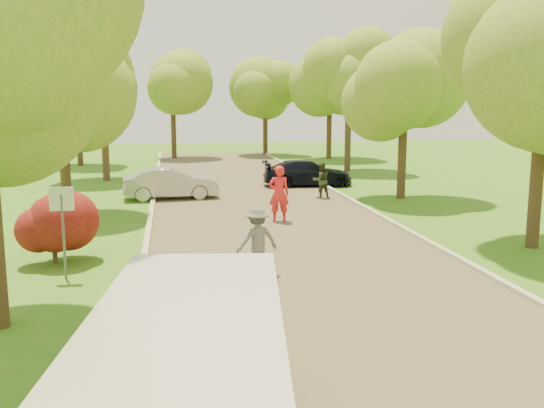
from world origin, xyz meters
TOP-DOWN VIEW (x-y plane):
  - ground at (0.00, 0.00)m, footprint 100.00×100.00m
  - road at (0.00, 8.00)m, footprint 8.00×60.00m
  - curb_left at (-4.05, 8.00)m, footprint 0.18×60.00m
  - curb_right at (4.05, 8.00)m, footprint 0.18×60.00m
  - street_sign at (-5.80, 4.00)m, footprint 0.55×0.06m
  - red_shrub at (-6.30, 5.50)m, footprint 1.70×1.70m
  - tree_l_midb at (-6.81, 12.00)m, footprint 4.30×4.20m
  - tree_l_far at (-6.39, 22.00)m, footprint 4.92×4.80m
  - tree_r_midb at (6.60, 14.00)m, footprint 4.51×4.40m
  - tree_r_far at (7.23, 24.00)m, footprint 5.33×5.20m
  - tree_bg_a at (-8.78, 30.00)m, footprint 5.12×5.00m
  - tree_bg_b at (8.22, 32.00)m, footprint 5.12×5.00m
  - tree_bg_c at (-2.79, 34.00)m, footprint 4.92×4.80m
  - tree_bg_d at (4.22, 36.00)m, footprint 5.12×5.00m
  - minivan at (-3.19, -4.22)m, footprint 2.70×5.42m
  - silver_sedan at (-3.30, 15.48)m, footprint 4.06×1.66m
  - dark_sedan at (3.30, 18.36)m, footprint 4.45×2.02m
  - longboard at (-1.34, 3.38)m, footprint 0.44×0.85m
  - skateboarder at (-1.34, 3.38)m, footprint 1.15×0.85m
  - person_striped at (0.35, 9.88)m, footprint 0.75×0.53m
  - person_olive at (3.02, 14.57)m, footprint 0.81×0.67m

SIDE VIEW (x-z plane):
  - ground at x=0.00m, z-range 0.00..0.00m
  - road at x=0.00m, z-range 0.00..0.01m
  - curb_left at x=-4.05m, z-range 0.00..0.12m
  - curb_right at x=4.05m, z-range 0.00..0.12m
  - longboard at x=-1.34m, z-range 0.04..0.14m
  - dark_sedan at x=3.30m, z-range 0.00..1.26m
  - silver_sedan at x=-3.30m, z-range 0.00..1.31m
  - person_olive at x=3.02m, z-range 0.00..1.54m
  - skateboarder at x=-1.34m, z-range 0.10..1.69m
  - person_striped at x=0.35m, z-range 0.00..1.95m
  - minivan at x=-3.19m, z-range 0.05..1.99m
  - red_shrub at x=-6.30m, z-range 0.12..2.07m
  - street_sign at x=-5.80m, z-range 0.48..2.65m
  - tree_l_midb at x=-6.81m, z-range 1.28..7.89m
  - tree_r_midb at x=6.60m, z-range 1.38..8.38m
  - tree_bg_c at x=-2.79m, z-range 1.35..8.69m
  - tree_bg_a at x=-8.78m, z-range 1.45..9.18m
  - tree_bg_d at x=4.22m, z-range 1.45..9.18m
  - tree_l_far at x=-6.39m, z-range 1.57..9.36m
  - tree_bg_b at x=8.22m, z-range 1.56..9.51m
  - tree_r_far at x=7.23m, z-range 1.66..10.00m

